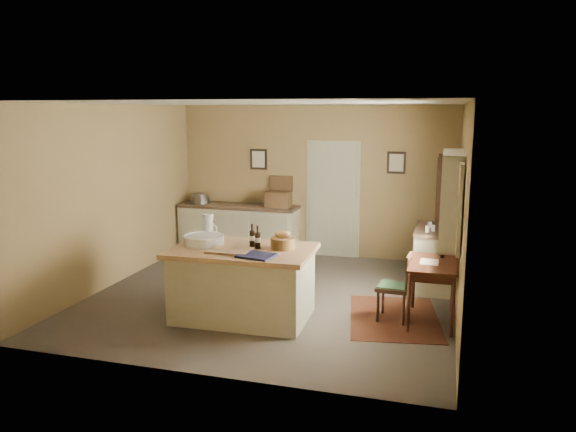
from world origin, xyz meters
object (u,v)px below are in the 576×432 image
object	(u,v)px
sideboard	(239,227)
shelving_unit	(448,215)
writing_desk	(433,270)
right_cabinet	(436,257)
desk_chair	(394,288)
work_island	(242,281)

from	to	relation	value
sideboard	shelving_unit	world-z (taller)	shelving_unit
writing_desk	right_cabinet	distance (m)	1.47
shelving_unit	desk_chair	bearing A→B (deg)	-104.12
writing_desk	right_cabinet	size ratio (longest dim) A/B	0.85
work_island	right_cabinet	world-z (taller)	work_island
writing_desk	sideboard	bearing A→B (deg)	143.90
right_cabinet	shelving_unit	size ratio (longest dim) A/B	0.59
work_island	sideboard	bearing A→B (deg)	110.14
right_cabinet	work_island	bearing A→B (deg)	-139.56
shelving_unit	right_cabinet	bearing A→B (deg)	-99.23
sideboard	shelving_unit	size ratio (longest dim) A/B	1.17
sideboard	writing_desk	bearing A→B (deg)	-36.10
work_island	shelving_unit	xyz separation A→B (m)	(2.46, 2.90, 0.47)
desk_chair	right_cabinet	xyz separation A→B (m)	(0.47, 1.52, 0.04)
work_island	desk_chair	size ratio (longest dim) A/B	2.12
work_island	writing_desk	xyz separation A→B (m)	(2.31, 0.52, 0.19)
work_island	sideboard	xyz separation A→B (m)	(-1.23, 3.10, -0.00)
right_cabinet	writing_desk	bearing A→B (deg)	-89.99
sideboard	desk_chair	xyz separation A→B (m)	(3.07, -2.65, -0.06)
writing_desk	desk_chair	size ratio (longest dim) A/B	1.12
writing_desk	desk_chair	bearing A→B (deg)	-171.73
work_island	sideboard	size ratio (longest dim) A/B	0.81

